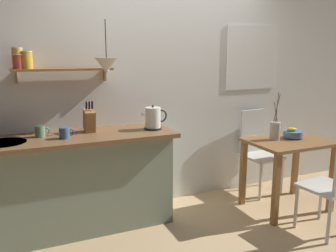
{
  "coord_description": "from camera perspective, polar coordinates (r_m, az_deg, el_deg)",
  "views": [
    {
      "loc": [
        -1.46,
        -2.87,
        1.65
      ],
      "look_at": [
        -0.1,
        0.25,
        0.95
      ],
      "focal_mm": 37.07,
      "sensor_mm": 36.0,
      "label": 1
    }
  ],
  "objects": [
    {
      "name": "back_wall",
      "position": [
        3.91,
        1.77,
        7.23
      ],
      "size": [
        6.8,
        0.11,
        2.7
      ],
      "color": "white",
      "rests_on": "ground_plane"
    },
    {
      "name": "dining_chair_near",
      "position": [
        3.54,
        25.77,
        -8.52
      ],
      "size": [
        0.47,
        0.46,
        0.9
      ],
      "color": "silver",
      "rests_on": "ground_plane"
    },
    {
      "name": "ground_plane",
      "position": [
        3.62,
        3.15,
        -15.52
      ],
      "size": [
        14.0,
        14.0,
        0.0
      ],
      "primitive_type": "plane",
      "color": "tan"
    },
    {
      "name": "wall_shelf",
      "position": [
        3.37,
        -20.15,
        9.45
      ],
      "size": [
        0.91,
        0.2,
        0.32
      ],
      "color": "brown"
    },
    {
      "name": "dining_table",
      "position": [
        3.93,
        19.16,
        -4.32
      ],
      "size": [
        0.85,
        0.64,
        0.76
      ],
      "color": "brown",
      "rests_on": "ground_plane"
    },
    {
      "name": "coffee_mug_by_sink",
      "position": [
        3.31,
        -20.24,
        -0.85
      ],
      "size": [
        0.13,
        0.09,
        0.1
      ],
      "color": "slate",
      "rests_on": "kitchen_counter"
    },
    {
      "name": "fruit_bowl",
      "position": [
        3.99,
        19.84,
        -1.2
      ],
      "size": [
        0.21,
        0.21,
        0.12
      ],
      "color": "#51759E",
      "rests_on": "dining_table"
    },
    {
      "name": "pendant_lamp",
      "position": [
        3.24,
        -10.07,
        9.82
      ],
      "size": [
        0.21,
        0.21,
        0.47
      ],
      "color": "black"
    },
    {
      "name": "dining_chair_far",
      "position": [
        4.35,
        14.43,
        -3.49
      ],
      "size": [
        0.44,
        0.44,
        1.0
      ],
      "color": "silver",
      "rests_on": "ground_plane"
    },
    {
      "name": "knife_block",
      "position": [
        3.38,
        -12.82,
        0.98
      ],
      "size": [
        0.1,
        0.18,
        0.3
      ],
      "color": "#9E6B3D",
      "rests_on": "kitchen_counter"
    },
    {
      "name": "kitchen_counter",
      "position": [
        3.43,
        -14.57,
        -8.9
      ],
      "size": [
        1.83,
        0.63,
        0.93
      ],
      "color": "gray",
      "rests_on": "ground_plane"
    },
    {
      "name": "twig_vase",
      "position": [
        3.85,
        17.2,
        -0.7
      ],
      "size": [
        0.11,
        0.11,
        0.51
      ],
      "color": "#B7B2A8",
      "rests_on": "dining_table"
    },
    {
      "name": "electric_kettle",
      "position": [
        3.42,
        -2.45,
        1.25
      ],
      "size": [
        0.26,
        0.18,
        0.24
      ],
      "color": "black",
      "rests_on": "kitchen_counter"
    },
    {
      "name": "coffee_mug_spare",
      "position": [
        3.18,
        -16.61,
        -1.1
      ],
      "size": [
        0.13,
        0.09,
        0.1
      ],
      "color": "#3D5B89",
      "rests_on": "kitchen_counter"
    }
  ]
}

